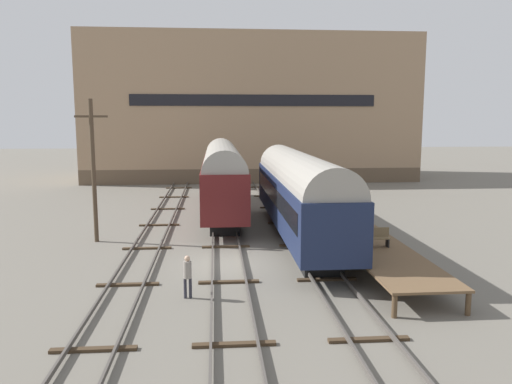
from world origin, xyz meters
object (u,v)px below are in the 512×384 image
train_car_maroon (223,173)px  bench (375,237)px  person_worker (188,273)px  utility_pole (93,169)px  train_car_navy (298,190)px

train_car_maroon → bench: train_car_maroon is taller
bench → person_worker: 9.36m
utility_pole → person_worker: bearing=-59.4°
train_car_navy → utility_pole: size_ratio=2.31×
train_car_navy → train_car_maroon: (-4.25, 8.33, 0.13)m
train_car_navy → bench: bearing=-64.5°
train_car_navy → bench: train_car_navy is taller
bench → person_worker: (-8.63, -3.62, -0.41)m
train_car_maroon → person_worker: bearing=-95.3°
train_car_maroon → utility_pole: bearing=-132.5°
train_car_navy → utility_pole: bearing=178.5°
train_car_maroon → person_worker: (-1.65, -17.65, -1.99)m
person_worker → train_car_maroon: bearing=84.7°
utility_pole → train_car_maroon: bearing=47.5°
person_worker → bench: bearing=22.8°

